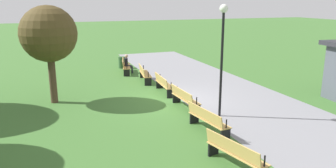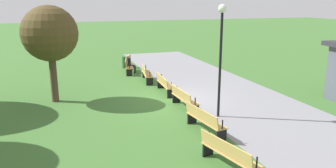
{
  "view_description": "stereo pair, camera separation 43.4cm",
  "coord_description": "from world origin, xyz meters",
  "views": [
    {
      "loc": [
        13.47,
        -5.34,
        4.49
      ],
      "look_at": [
        0.0,
        -0.35,
        0.8
      ],
      "focal_mm": 34.87,
      "sensor_mm": 36.0,
      "label": 1
    },
    {
      "loc": [
        13.61,
        -4.93,
        4.49
      ],
      "look_at": [
        0.0,
        -0.35,
        0.8
      ],
      "focal_mm": 34.87,
      "sensor_mm": 36.0,
      "label": 2
    }
  ],
  "objects": [
    {
      "name": "ground_plane",
      "position": [
        0.0,
        0.0,
        0.0
      ],
      "size": [
        120.0,
        120.0,
        0.0
      ],
      "primitive_type": "plane",
      "color": "#3D6B2D"
    },
    {
      "name": "path_paving",
      "position": [
        0.0,
        2.79,
        0.0
      ],
      "size": [
        27.68,
        5.09,
        0.01
      ],
      "primitive_type": "cube",
      "color": "gray",
      "rests_on": "ground"
    },
    {
      "name": "bench_0",
      "position": [
        -6.49,
        -0.82,
        0.48
      ],
      "size": [
        2.05,
        0.92,
        0.89
      ],
      "rotation": [
        0.0,
        0.0,
        -0.23
      ],
      "color": "tan",
      "rests_on": "ground"
    },
    {
      "name": "bench_1",
      "position": [
        -3.92,
        -0.34,
        0.48
      ],
      "size": [
        2.04,
        0.74,
        0.89
      ],
      "rotation": [
        0.0,
        0.0,
        -0.14
      ],
      "color": "tan",
      "rests_on": "ground"
    },
    {
      "name": "bench_2",
      "position": [
        -1.31,
        -0.1,
        0.48
      ],
      "size": [
        2.01,
        0.56,
        0.89
      ],
      "rotation": [
        0.0,
        0.0,
        -0.05
      ],
      "color": "tan",
      "rests_on": "ground"
    },
    {
      "name": "bench_3",
      "position": [
        1.31,
        -0.1,
        0.48
      ],
      "size": [
        2.01,
        0.56,
        0.89
      ],
      "rotation": [
        0.0,
        0.0,
        0.05
      ],
      "color": "tan",
      "rests_on": "ground"
    },
    {
      "name": "bench_4",
      "position": [
        3.92,
        -0.34,
        0.48
      ],
      "size": [
        2.04,
        0.74,
        0.89
      ],
      "rotation": [
        0.0,
        0.0,
        0.14
      ],
      "color": "tan",
      "rests_on": "ground"
    },
    {
      "name": "bench_5",
      "position": [
        6.49,
        -0.82,
        0.48
      ],
      "size": [
        2.05,
        0.92,
        0.89
      ],
      "rotation": [
        0.0,
        0.0,
        0.23
      ],
      "color": "tan",
      "rests_on": "ground"
    },
    {
      "name": "person_seated",
      "position": [
        -6.45,
        -0.68,
        0.64
      ],
      "size": [
        0.42,
        0.57,
        1.2
      ],
      "rotation": [
        0.0,
        0.0,
        -0.23
      ],
      "color": "black",
      "rests_on": "ground"
    },
    {
      "name": "tree_1",
      "position": [
        -1.58,
        -5.26,
        3.06
      ],
      "size": [
        2.44,
        2.44,
        4.32
      ],
      "color": "#4C3828",
      "rests_on": "ground"
    },
    {
      "name": "lamp_post",
      "position": [
        2.61,
        0.88,
        3.0
      ],
      "size": [
        0.32,
        0.32,
        4.36
      ],
      "color": "black",
      "rests_on": "ground"
    },
    {
      "name": "trash_bin",
      "position": [
        -8.15,
        -0.69,
        0.39
      ],
      "size": [
        0.47,
        0.47,
        0.78
      ],
      "primitive_type": "cylinder",
      "color": "#2D512D",
      "rests_on": "ground"
    }
  ]
}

